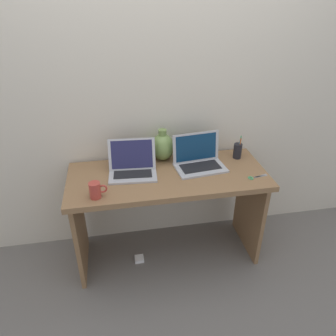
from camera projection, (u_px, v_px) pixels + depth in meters
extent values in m
plane|color=slate|center=(168.00, 253.00, 2.61)|extent=(6.00, 6.00, 0.00)
cube|color=beige|center=(160.00, 96.00, 2.29)|extent=(4.40, 0.04, 2.40)
cube|color=olive|center=(168.00, 177.00, 2.25)|extent=(1.38, 0.57, 0.04)
cube|color=olive|center=(80.00, 229.00, 2.33)|extent=(0.03, 0.49, 0.70)
cube|color=olive|center=(249.00, 209.00, 2.53)|extent=(0.03, 0.49, 0.70)
cube|color=#B2B2B7|center=(133.00, 174.00, 2.23)|extent=(0.34, 0.26, 0.01)
cube|color=black|center=(133.00, 173.00, 2.22)|extent=(0.27, 0.16, 0.00)
cube|color=#B2B2B7|center=(132.00, 154.00, 2.24)|extent=(0.33, 0.11, 0.21)
cube|color=#23234C|center=(132.00, 154.00, 2.24)|extent=(0.29, 0.10, 0.19)
cube|color=#B2B2B7|center=(200.00, 168.00, 2.30)|extent=(0.37, 0.26, 0.01)
cube|color=black|center=(200.00, 167.00, 2.29)|extent=(0.29, 0.17, 0.00)
cube|color=#B2B2B7|center=(196.00, 147.00, 2.32)|extent=(0.35, 0.08, 0.22)
cube|color=navy|center=(196.00, 147.00, 2.32)|extent=(0.31, 0.07, 0.19)
ellipsoid|color=#75934C|center=(163.00, 147.00, 2.38)|extent=(0.17, 0.17, 0.20)
cylinder|color=#75934C|center=(162.00, 133.00, 2.32)|extent=(0.06, 0.06, 0.05)
cylinder|color=#B23D33|center=(95.00, 190.00, 1.97)|extent=(0.07, 0.07, 0.10)
torus|color=#B23D33|center=(103.00, 189.00, 1.97)|extent=(0.06, 0.01, 0.06)
cylinder|color=black|center=(237.00, 151.00, 2.42)|extent=(0.06, 0.06, 0.11)
cylinder|color=#4CA566|center=(240.00, 145.00, 2.39)|extent=(0.01, 0.02, 0.15)
cylinder|color=orange|center=(240.00, 146.00, 2.40)|extent=(0.01, 0.03, 0.13)
cylinder|color=#338CBF|center=(239.00, 145.00, 2.41)|extent=(0.03, 0.03, 0.13)
cube|color=#B7B7BC|center=(260.00, 176.00, 2.21)|extent=(0.10, 0.04, 0.00)
cube|color=#B7B7BC|center=(261.00, 176.00, 2.21)|extent=(0.10, 0.02, 0.00)
torus|color=#4CA566|center=(251.00, 178.00, 2.18)|extent=(0.03, 0.04, 0.01)
torus|color=#4CA566|center=(250.00, 178.00, 2.19)|extent=(0.03, 0.03, 0.01)
cube|color=white|center=(139.00, 259.00, 2.53)|extent=(0.07, 0.07, 0.03)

